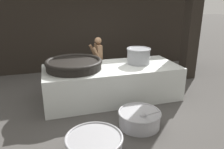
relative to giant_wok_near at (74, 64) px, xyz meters
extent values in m
plane|color=#474442|center=(0.97, -0.06, -1.01)|extent=(60.00, 60.00, 0.00)
cube|color=black|center=(0.97, 2.86, 0.97)|extent=(8.79, 0.24, 3.96)
cube|color=black|center=(3.91, 0.83, 0.97)|extent=(0.41, 0.41, 3.96)
cube|color=silver|center=(0.97, -0.06, -0.57)|extent=(3.51, 1.47, 0.88)
cylinder|color=black|center=(0.00, 0.00, -0.04)|extent=(1.36, 1.36, 0.19)
torus|color=black|center=(0.00, 0.00, 0.06)|extent=(1.42, 1.42, 0.11)
cylinder|color=gray|center=(1.73, 0.01, 0.07)|extent=(0.61, 0.61, 0.40)
torus|color=gray|center=(1.73, 0.01, 0.27)|extent=(0.65, 0.65, 0.04)
cylinder|color=#8C6647|center=(0.86, 0.91, -0.65)|extent=(0.11, 0.11, 0.73)
cylinder|color=#8C6647|center=(0.85, 1.07, -0.65)|extent=(0.11, 0.11, 0.73)
cube|color=#722D4C|center=(0.85, 0.99, -0.50)|extent=(0.18, 0.23, 0.47)
cube|color=#8C6647|center=(0.85, 0.99, -0.01)|extent=(0.16, 0.45, 0.54)
cylinder|color=#8C6647|center=(0.77, 0.77, -0.02)|extent=(0.30, 0.10, 0.50)
cylinder|color=#8C6647|center=(0.76, 1.21, -0.02)|extent=(0.30, 0.10, 0.50)
sphere|color=#8C6647|center=(0.85, 0.99, 0.37)|extent=(0.21, 0.21, 0.21)
cylinder|color=#9E9EA3|center=(1.11, -1.58, -0.85)|extent=(0.86, 0.86, 0.31)
torus|color=#9E9EA3|center=(1.11, -1.58, -0.70)|extent=(0.90, 0.90, 0.04)
cylinder|color=#6B9347|center=(1.11, -1.58, -0.78)|extent=(0.75, 0.75, 0.08)
sphere|color=#9E9EA3|center=(1.12, -1.73, -0.71)|extent=(0.15, 0.15, 0.15)
cylinder|color=#9E9EA3|center=(1.15, -2.01, -0.51)|extent=(0.07, 0.57, 0.41)
cylinder|color=#9E9EA3|center=(0.02, -2.17, -0.85)|extent=(0.95, 0.95, 0.31)
torus|color=#9E9EA3|center=(0.02, -2.17, -0.70)|extent=(1.00, 1.00, 0.05)
cylinder|color=tan|center=(0.02, -2.17, -0.78)|extent=(0.84, 0.84, 0.08)
camera|label=1|loc=(-0.58, -5.26, 1.50)|focal=35.00mm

